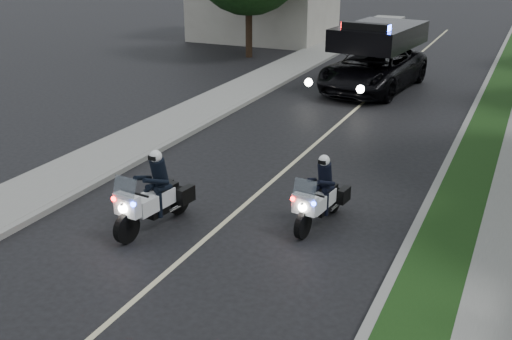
{
  "coord_description": "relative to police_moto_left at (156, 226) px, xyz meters",
  "views": [
    {
      "loc": [
        5.98,
        -9.82,
        6.21
      ],
      "look_at": [
        0.33,
        2.43,
        1.0
      ],
      "focal_mm": 42.9,
      "sensor_mm": 36.0,
      "label": 1
    }
  ],
  "objects": [
    {
      "name": "ground",
      "position": [
        1.33,
        -0.58,
        0.0
      ],
      "size": [
        120.0,
        120.0,
        0.0
      ],
      "primitive_type": "plane",
      "color": "black",
      "rests_on": "ground"
    },
    {
      "name": "lane_marking",
      "position": [
        1.33,
        9.42,
        0.0
      ],
      "size": [
        0.12,
        50.0,
        0.01
      ],
      "primitive_type": "cube",
      "color": "#BFB78C",
      "rests_on": "ground"
    },
    {
      "name": "police_suv",
      "position": [
        1.07,
        15.04,
        0.0
      ],
      "size": [
        3.7,
        6.76,
        3.14
      ],
      "primitive_type": "imported",
      "rotation": [
        0.0,
        0.0,
        -0.11
      ],
      "color": "black",
      "rests_on": "ground"
    },
    {
      "name": "grass_verge",
      "position": [
        6.13,
        9.42,
        0.08
      ],
      "size": [
        1.2,
        60.0,
        0.16
      ],
      "primitive_type": "cube",
      "color": "#193814",
      "rests_on": "ground"
    },
    {
      "name": "curb_left",
      "position": [
        -2.77,
        9.42,
        0.07
      ],
      "size": [
        0.2,
        60.0,
        0.15
      ],
      "primitive_type": "cube",
      "color": "gray",
      "rests_on": "ground"
    },
    {
      "name": "police_moto_right",
      "position": [
        3.33,
        1.7,
        0.0
      ],
      "size": [
        0.89,
        1.99,
        1.64
      ],
      "primitive_type": null,
      "rotation": [
        0.0,
        0.0,
        -0.12
      ],
      "color": "silver",
      "rests_on": "ground"
    },
    {
      "name": "bicycle",
      "position": [
        -1.32,
        22.79,
        0.0
      ],
      "size": [
        0.61,
        1.67,
        0.87
      ],
      "primitive_type": "imported",
      "rotation": [
        0.0,
        0.0,
        0.02
      ],
      "color": "black",
      "rests_on": "ground"
    },
    {
      "name": "tree_left_near",
      "position": [
        -6.9,
        19.51,
        0.0
      ],
      "size": [
        7.11,
        7.11,
        10.2
      ],
      "primitive_type": null,
      "rotation": [
        0.0,
        0.0,
        -0.18
      ],
      "color": "#163B13",
      "rests_on": "ground"
    },
    {
      "name": "curb_right",
      "position": [
        5.43,
        9.42,
        0.07
      ],
      "size": [
        0.2,
        60.0,
        0.15
      ],
      "primitive_type": "cube",
      "color": "gray",
      "rests_on": "ground"
    },
    {
      "name": "tree_left_far",
      "position": [
        -7.87,
        26.89,
        0.0
      ],
      "size": [
        6.97,
        6.97,
        9.7
      ],
      "primitive_type": null,
      "rotation": [
        0.0,
        0.0,
        0.22
      ],
      "color": "#153210",
      "rests_on": "ground"
    },
    {
      "name": "police_moto_left",
      "position": [
        0.0,
        0.0,
        0.0
      ],
      "size": [
        1.01,
        2.2,
        1.8
      ],
      "primitive_type": null,
      "rotation": [
        0.0,
        0.0,
        -0.13
      ],
      "color": "silver",
      "rests_on": "ground"
    },
    {
      "name": "sidewalk_left",
      "position": [
        -3.87,
        9.42,
        0.08
      ],
      "size": [
        2.0,
        60.0,
        0.16
      ],
      "primitive_type": "cube",
      "color": "gray",
      "rests_on": "ground"
    },
    {
      "name": "cyclist",
      "position": [
        -1.32,
        22.79,
        0.0
      ],
      "size": [
        0.65,
        0.45,
        1.76
      ],
      "primitive_type": "imported",
      "rotation": [
        0.0,
        0.0,
        3.09
      ],
      "color": "black",
      "rests_on": "ground"
    }
  ]
}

